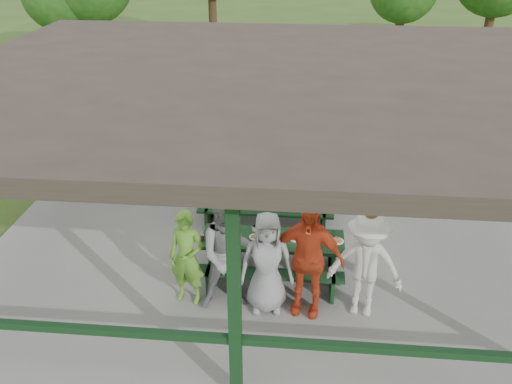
# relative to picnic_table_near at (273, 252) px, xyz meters

# --- Properties ---
(ground) EXTENTS (90.00, 90.00, 0.00)m
(ground) POSITION_rel_picnic_table_near_xyz_m (-0.29, 1.20, -0.57)
(ground) COLOR #304C17
(ground) RESTS_ON ground
(concrete_slab) EXTENTS (10.00, 8.00, 0.10)m
(concrete_slab) POSITION_rel_picnic_table_near_xyz_m (-0.29, 1.20, -0.52)
(concrete_slab) COLOR slate
(concrete_slab) RESTS_ON ground
(pavilion_structure) EXTENTS (10.60, 8.60, 3.24)m
(pavilion_structure) POSITION_rel_picnic_table_near_xyz_m (-0.29, 1.20, 2.60)
(pavilion_structure) COLOR black
(pavilion_structure) RESTS_ON concrete_slab
(picnic_table_near) EXTENTS (2.36, 1.39, 0.75)m
(picnic_table_near) POSITION_rel_picnic_table_near_xyz_m (0.00, 0.00, 0.00)
(picnic_table_near) COLOR black
(picnic_table_near) RESTS_ON concrete_slab
(picnic_table_far) EXTENTS (2.63, 1.39, 0.75)m
(picnic_table_far) POSITION_rel_picnic_table_near_xyz_m (-0.24, 2.00, 0.01)
(picnic_table_far) COLOR black
(picnic_table_far) RESTS_ON concrete_slab
(table_setting) EXTENTS (2.35, 0.45, 0.10)m
(table_setting) POSITION_rel_picnic_table_near_xyz_m (-0.02, 0.03, 0.32)
(table_setting) COLOR white
(table_setting) RESTS_ON picnic_table_near
(contestant_green) EXTENTS (0.64, 0.49, 1.60)m
(contestant_green) POSITION_rel_picnic_table_near_xyz_m (-1.28, -0.77, 0.33)
(contestant_green) COLOR #59972B
(contestant_green) RESTS_ON concrete_slab
(contestant_grey_left) EXTENTS (1.07, 0.93, 1.90)m
(contestant_grey_left) POSITION_rel_picnic_table_near_xyz_m (-0.62, -0.82, 0.48)
(contestant_grey_left) COLOR gray
(contestant_grey_left) RESTS_ON concrete_slab
(contestant_grey_mid) EXTENTS (0.86, 0.61, 1.67)m
(contestant_grey_mid) POSITION_rel_picnic_table_near_xyz_m (-0.04, -0.84, 0.37)
(contestant_grey_mid) COLOR gray
(contestant_grey_mid) RESTS_ON concrete_slab
(contestant_red) EXTENTS (1.19, 0.67, 1.91)m
(contestant_red) POSITION_rel_picnic_table_near_xyz_m (0.57, -0.85, 0.49)
(contestant_red) COLOR red
(contestant_red) RESTS_ON concrete_slab
(contestant_white_fedora) EXTENTS (1.23, 0.86, 1.80)m
(contestant_white_fedora) POSITION_rel_picnic_table_near_xyz_m (1.44, -0.82, 0.41)
(contestant_white_fedora) COLOR beige
(contestant_white_fedora) RESTS_ON concrete_slab
(spectator_lblue) EXTENTS (1.70, 1.14, 1.76)m
(spectator_lblue) POSITION_rel_picnic_table_near_xyz_m (-0.76, 2.75, 0.41)
(spectator_lblue) COLOR #91BCE1
(spectator_lblue) RESTS_ON concrete_slab
(spectator_blue) EXTENTS (0.76, 0.61, 1.81)m
(spectator_blue) POSITION_rel_picnic_table_near_xyz_m (-2.14, 3.50, 0.44)
(spectator_blue) COLOR #396395
(spectator_blue) RESTS_ON concrete_slab
(spectator_grey) EXTENTS (0.95, 0.85, 1.61)m
(spectator_grey) POSITION_rel_picnic_table_near_xyz_m (1.40, 2.92, 0.34)
(spectator_grey) COLOR gray
(spectator_grey) RESTS_ON concrete_slab
(pickup_truck) EXTENTS (5.99, 2.85, 1.65)m
(pickup_truck) POSITION_rel_picnic_table_near_xyz_m (3.24, 9.19, 0.26)
(pickup_truck) COLOR silver
(pickup_truck) RESTS_ON ground
(farm_trailer) EXTENTS (3.70, 2.29, 1.29)m
(farm_trailer) POSITION_rel_picnic_table_near_xyz_m (-4.11, 8.20, 0.07)
(farm_trailer) COLOR navy
(farm_trailer) RESTS_ON ground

